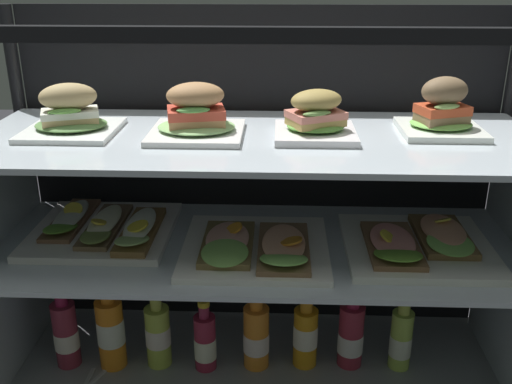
{
  "coord_description": "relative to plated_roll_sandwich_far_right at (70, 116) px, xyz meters",
  "views": [
    {
      "loc": [
        0.05,
        -1.26,
        1.04
      ],
      "look_at": [
        0.0,
        0.0,
        0.54
      ],
      "focal_mm": 40.89,
      "sensor_mm": 36.0,
      "label": 1
    }
  ],
  "objects": [
    {
      "name": "open_sandwich_tray_far_left",
      "position": [
        0.8,
        -0.03,
        -0.29
      ],
      "size": [
        0.34,
        0.33,
        0.07
      ],
      "color": "white",
      "rests_on": "shelf_lower_glass"
    },
    {
      "name": "open_sandwich_tray_mid_left",
      "position": [
        0.42,
        -0.06,
        -0.29
      ],
      "size": [
        0.34,
        0.33,
        0.06
      ],
      "color": "white",
      "rests_on": "shelf_lower_glass"
    },
    {
      "name": "juice_bottle_front_middle",
      "position": [
        0.04,
        -0.01,
        -0.57
      ],
      "size": [
        0.07,
        0.07,
        0.25
      ],
      "color": "orange",
      "rests_on": "case_base_deck"
    },
    {
      "name": "juice_bottle_front_second",
      "position": [
        0.55,
        0.02,
        -0.58
      ],
      "size": [
        0.06,
        0.06,
        0.22
      ],
      "color": "orange",
      "rests_on": "case_base_deck"
    },
    {
      "name": "case_frame",
      "position": [
        0.42,
        0.14,
        -0.2
      ],
      "size": [
        1.33,
        0.53,
        0.94
      ],
      "color": "black",
      "rests_on": "ground"
    },
    {
      "name": "case_base_deck",
      "position": [
        0.42,
        -0.01,
        -0.69
      ],
      "size": [
        1.33,
        0.53,
        0.04
      ],
      "primitive_type": "cube",
      "color": "#989DA0",
      "rests_on": "ground"
    },
    {
      "name": "ground_plane",
      "position": [
        0.42,
        -0.01,
        -0.73
      ],
      "size": [
        6.0,
        6.0,
        0.02
      ],
      "primitive_type": "cube",
      "color": "#252528",
      "rests_on": "ground"
    },
    {
      "name": "plated_roll_sandwich_mid_right",
      "position": [
        0.55,
        -0.01,
        0.0
      ],
      "size": [
        0.18,
        0.18,
        0.11
      ],
      "color": "white",
      "rests_on": "shelf_upper_glass"
    },
    {
      "name": "juice_bottle_tucked_behind",
      "position": [
        0.67,
        0.02,
        -0.58
      ],
      "size": [
        0.07,
        0.07,
        0.24
      ],
      "color": "#9B293B",
      "rests_on": "case_base_deck"
    },
    {
      "name": "juice_bottle_back_right",
      "position": [
        0.16,
        0.0,
        -0.58
      ],
      "size": [
        0.07,
        0.07,
        0.23
      ],
      "color": "#BACE4A",
      "rests_on": "case_base_deck"
    },
    {
      "name": "riser_upper_tier",
      "position": [
        0.42,
        -0.01,
        -0.18
      ],
      "size": [
        1.26,
        0.47,
        0.26
      ],
      "color": "silver",
      "rests_on": "shelf_lower_glass"
    },
    {
      "name": "juice_bottle_front_left_end",
      "position": [
        -0.08,
        -0.01,
        -0.58
      ],
      "size": [
        0.06,
        0.06,
        0.24
      ],
      "color": "#922D40",
      "rests_on": "case_base_deck"
    },
    {
      "name": "juice_bottle_near_post",
      "position": [
        0.42,
        0.01,
        -0.58
      ],
      "size": [
        0.07,
        0.07,
        0.22
      ],
      "color": "orange",
      "rests_on": "case_base_deck"
    },
    {
      "name": "shelf_lower_glass",
      "position": [
        0.42,
        -0.01,
        -0.32
      ],
      "size": [
        1.27,
        0.48,
        0.01
      ],
      "primitive_type": "cube",
      "color": "silver",
      "rests_on": "riser_lower_tier"
    },
    {
      "name": "riser_lower_tier",
      "position": [
        0.42,
        -0.01,
        -0.5
      ],
      "size": [
        1.26,
        0.47,
        0.35
      ],
      "color": "silver",
      "rests_on": "case_base_deck"
    },
    {
      "name": "open_sandwich_tray_right_of_center",
      "position": [
        0.05,
        0.02,
        -0.29
      ],
      "size": [
        0.34,
        0.34,
        0.06
      ],
      "color": "white",
      "rests_on": "shelf_lower_glass"
    },
    {
      "name": "juice_bottle_back_center",
      "position": [
        0.29,
        -0.01,
        -0.6
      ],
      "size": [
        0.06,
        0.06,
        0.2
      ],
      "color": "#9D253F",
      "rests_on": "case_base_deck"
    },
    {
      "name": "plated_roll_sandwich_mid_left",
      "position": [
        0.84,
        0.03,
        0.01
      ],
      "size": [
        0.18,
        0.18,
        0.13
      ],
      "color": "white",
      "rests_on": "shelf_upper_glass"
    },
    {
      "name": "juice_bottle_front_right_end",
      "position": [
        0.8,
        0.02,
        -0.59
      ],
      "size": [
        0.06,
        0.06,
        0.23
      ],
      "color": "#B3D553",
      "rests_on": "case_base_deck"
    },
    {
      "name": "plated_roll_sandwich_far_right",
      "position": [
        0.0,
        0.0,
        0.0
      ],
      "size": [
        0.2,
        0.2,
        0.11
      ],
      "color": "white",
      "rests_on": "shelf_upper_glass"
    },
    {
      "name": "plated_roll_sandwich_left_of_center",
      "position": [
        0.29,
        -0.01,
        0.0
      ],
      "size": [
        0.21,
        0.21,
        0.12
      ],
      "color": "white",
      "rests_on": "shelf_upper_glass"
    },
    {
      "name": "shelf_upper_glass",
      "position": [
        0.42,
        -0.01,
        -0.05
      ],
      "size": [
        1.27,
        0.48,
        0.01
      ],
      "primitive_type": "cube",
      "color": "silver",
      "rests_on": "riser_upper_tier"
    }
  ]
}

